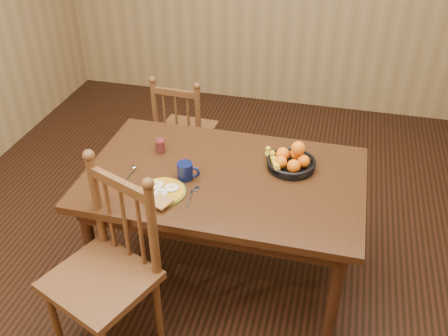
% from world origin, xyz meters
% --- Properties ---
extents(room, '(4.52, 5.02, 2.72)m').
position_xyz_m(room, '(0.00, 0.00, 1.35)').
color(room, black).
rests_on(room, ground).
extents(dining_table, '(1.60, 1.00, 0.75)m').
position_xyz_m(dining_table, '(0.00, 0.00, 0.67)').
color(dining_table, black).
rests_on(dining_table, ground).
extents(chair_far, '(0.44, 0.42, 0.92)m').
position_xyz_m(chair_far, '(-0.55, 0.92, 0.45)').
color(chair_far, '#503018').
rests_on(chair_far, ground).
extents(chair_near, '(0.63, 0.62, 1.08)m').
position_xyz_m(chair_near, '(-0.45, -0.67, 0.52)').
color(chair_near, '#503018').
rests_on(chair_near, ground).
extents(breakfast_plate, '(0.26, 0.30, 0.04)m').
position_xyz_m(breakfast_plate, '(-0.29, -0.25, 0.76)').
color(breakfast_plate, '#59601E').
rests_on(breakfast_plate, dining_table).
extents(fork, '(0.04, 0.18, 0.00)m').
position_xyz_m(fork, '(-0.12, -0.23, 0.75)').
color(fork, silver).
rests_on(fork, dining_table).
extents(spoon, '(0.04, 0.16, 0.01)m').
position_xyz_m(spoon, '(-0.53, -0.07, 0.75)').
color(spoon, silver).
rests_on(spoon, dining_table).
extents(coffee_mug, '(0.13, 0.09, 0.10)m').
position_xyz_m(coffee_mug, '(-0.20, -0.08, 0.80)').
color(coffee_mug, '#0A1139').
rests_on(coffee_mug, dining_table).
extents(juice_glass, '(0.06, 0.06, 0.09)m').
position_xyz_m(juice_glass, '(-0.44, 0.15, 0.79)').
color(juice_glass, silver).
rests_on(juice_glass, dining_table).
extents(fruit_bowl, '(0.32, 0.29, 0.17)m').
position_xyz_m(fruit_bowl, '(0.36, 0.17, 0.80)').
color(fruit_bowl, black).
rests_on(fruit_bowl, dining_table).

